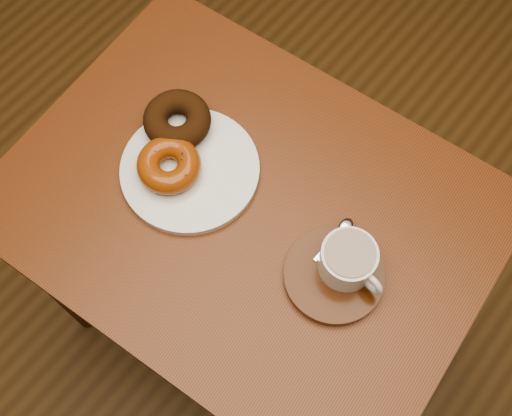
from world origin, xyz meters
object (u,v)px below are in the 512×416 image
Objects in this scene: cafe_table at (248,232)px; saucer at (334,276)px; coffee_cup at (349,260)px; donut_plate at (190,170)px.

cafe_table is 0.23m from saucer.
coffee_cup is (0.19, 0.01, 0.17)m from cafe_table.
donut_plate is 2.04× the size of coffee_cup.
saucer is at bearing -7.29° from cafe_table.
saucer is at bearing 0.81° from donut_plate.
coffee_cup is (0.01, 0.02, 0.04)m from saucer.
saucer is (0.19, -0.01, 0.13)m from cafe_table.
saucer is 1.37× the size of coffee_cup.
coffee_cup is at bearing 4.74° from donut_plate.
donut_plate is at bearing -178.86° from cafe_table.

